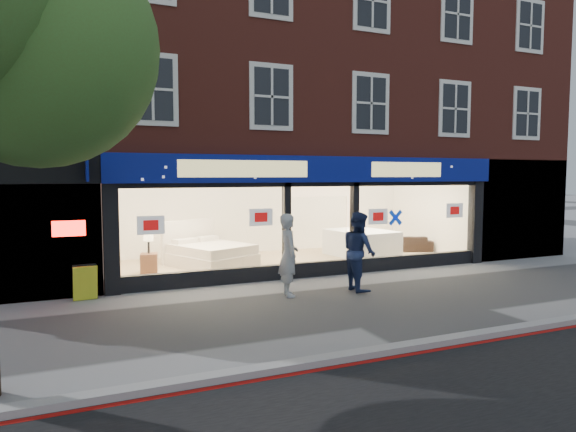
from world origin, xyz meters
TOP-DOWN VIEW (x-y plane):
  - ground at (0.00, 0.00)m, footprint 120.00×120.00m
  - kerb_line at (0.00, -3.10)m, footprint 60.00×0.10m
  - kerb_stone at (0.00, -2.90)m, footprint 60.00×0.25m
  - showroom_floor at (0.00, 5.25)m, footprint 11.00×4.50m
  - building at (-0.02, 6.93)m, footprint 19.00×8.26m
  - display_bed at (-2.57, 5.31)m, footprint 2.68×2.88m
  - bedside_table at (-4.40, 4.82)m, footprint 0.53×0.53m
  - mattress_stack at (2.59, 5.15)m, footprint 1.95×2.34m
  - sofa at (4.60, 5.48)m, footprint 1.99×1.41m
  - a_board at (-6.10, 2.70)m, footprint 0.54×0.37m
  - pedestrian_grey at (-1.77, 1.27)m, footprint 0.56×0.76m
  - pedestrian_blue at (0.02, 1.11)m, footprint 0.79×0.98m

SIDE VIEW (x-z plane):
  - ground at x=0.00m, z-range 0.00..0.00m
  - kerb_line at x=0.00m, z-range 0.00..0.01m
  - showroom_floor at x=0.00m, z-range 0.00..0.10m
  - kerb_stone at x=0.00m, z-range 0.00..0.12m
  - sofa at x=4.60m, z-range 0.10..0.64m
  - bedside_table at x=-4.40m, z-range 0.10..0.65m
  - a_board at x=-6.10m, z-range 0.00..0.80m
  - display_bed at x=-2.57m, z-range -0.19..1.12m
  - mattress_stack at x=2.59m, z-range 0.10..0.95m
  - pedestrian_grey at x=-1.77m, z-range 0.00..1.91m
  - pedestrian_blue at x=0.02m, z-range 0.00..1.92m
  - building at x=-0.02m, z-range 1.52..11.82m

